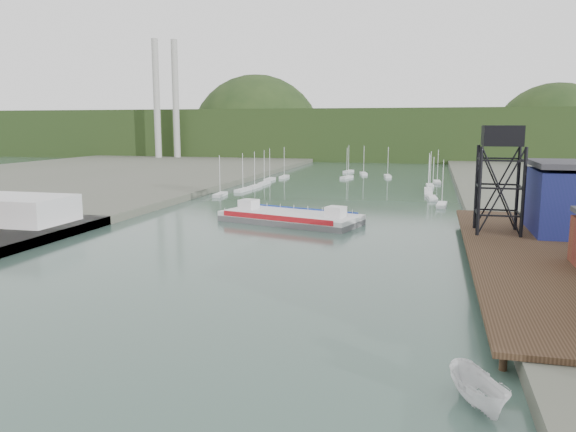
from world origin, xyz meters
The scene contains 9 objects.
ground centered at (0.00, 0.00, 0.00)m, with size 600.00×600.00×0.00m, color #2C453D.
east_pier centered at (37.00, 45.00, 1.90)m, with size 14.00×70.00×2.45m.
white_shed centered at (-44.00, 50.00, 3.85)m, with size 18.00×12.00×4.50m, color silver.
lift_tower centered at (35.00, 58.00, 15.65)m, with size 6.50×6.50×16.00m.
marina_sailboats centered at (0.08, 138.46, 0.35)m, with size 57.71×92.65×0.90m.
smokestacks centered at (-106.00, 232.50, 30.00)m, with size 11.20×8.20×60.00m.
distant_hills centered at (-3.98, 301.35, 10.38)m, with size 500.00×120.00×80.00m.
chain_ferry centered at (-0.31, 70.13, 1.08)m, with size 27.98×17.19×3.76m.
motorboat centered at (28.77, 5.39, 1.24)m, with size 2.41×6.41×2.48m, color silver.
Camera 1 is at (25.28, -30.60, 18.30)m, focal length 35.00 mm.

